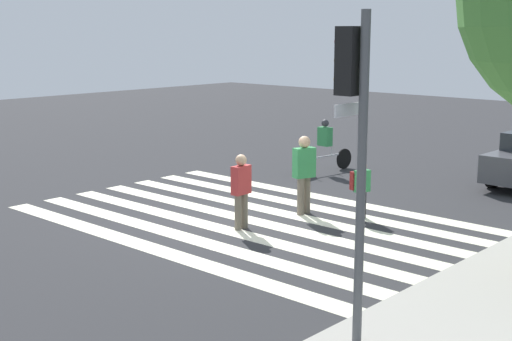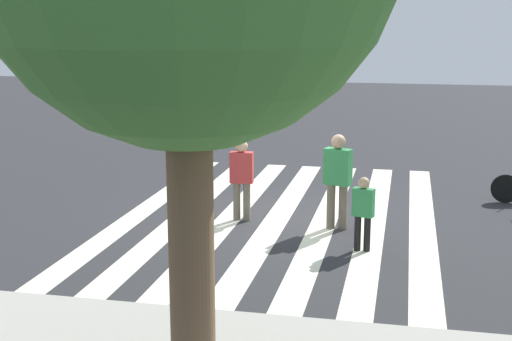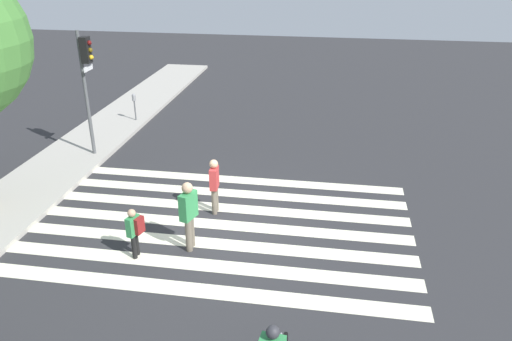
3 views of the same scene
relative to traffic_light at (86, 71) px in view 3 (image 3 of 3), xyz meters
The scene contains 8 objects.
ground_plane 7.33m from the traffic_light, 125.67° to the right, with size 60.00×60.00×0.00m, color #2D2D30.
sidewalk_curb 4.98m from the traffic_light, 167.71° to the left, with size 36.00×2.50×0.14m.
crosswalk_stripes 7.33m from the traffic_light, 125.67° to the right, with size 6.11×10.00×0.01m.
traffic_light is the anchor object (origin of this frame).
parking_meter 4.27m from the traffic_light, ahead, with size 0.15×0.15×1.27m.
pedestrian_adult_blue_shirt 6.35m from the traffic_light, 122.66° to the right, with size 0.46×0.24×1.60m.
pedestrian_child_with_backpack 7.12m from the traffic_light, 146.97° to the right, with size 0.39×0.36×1.29m.
pedestrian_adult_yellow_jacket 7.33m from the traffic_light, 136.45° to the right, with size 0.55×0.37×1.80m.
Camera 3 is at (-11.32, -2.71, 6.92)m, focal length 35.00 mm.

